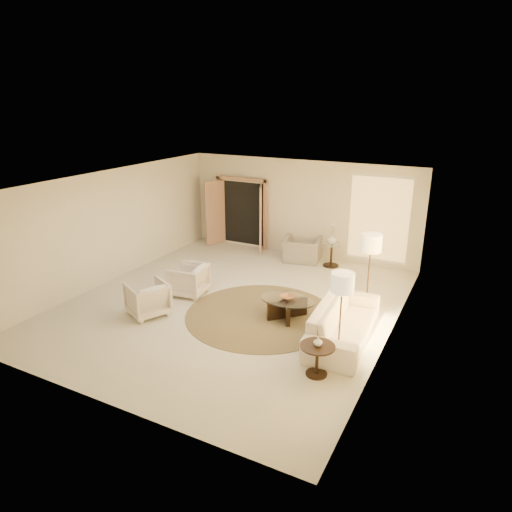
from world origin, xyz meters
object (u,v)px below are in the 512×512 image
at_px(accent_chair, 302,246).
at_px(side_table, 331,252).
at_px(armchair_right, 148,297).
at_px(end_vase, 318,342).
at_px(sofa, 344,322).
at_px(side_vase, 332,239).
at_px(bowl, 287,297).
at_px(floor_lamp_near, 371,247).
at_px(floor_lamp_far, 342,287).
at_px(armchair_left, 188,278).
at_px(end_table, 317,355).
at_px(coffee_table, 287,306).

relative_size(accent_chair, side_table, 1.60).
bearing_deg(armchair_right, end_vase, 110.13).
bearing_deg(sofa, side_vase, 17.93).
xyz_separation_m(accent_chair, bowl, (1.06, -3.46, 0.02)).
bearing_deg(armchair_right, sofa, 129.47).
relative_size(floor_lamp_near, floor_lamp_far, 1.09).
xyz_separation_m(floor_lamp_far, bowl, (-1.46, 1.06, -0.93)).
distance_m(armchair_left, accent_chair, 3.74).
relative_size(armchair_left, end_table, 1.37).
bearing_deg(coffee_table, floor_lamp_far, -35.94).
distance_m(end_vase, side_vase, 5.39).
bearing_deg(end_vase, coffee_table, 127.02).
xyz_separation_m(accent_chair, side_vase, (0.88, 0.00, 0.32)).
bearing_deg(coffee_table, armchair_left, 178.75).
xyz_separation_m(sofa, armchair_left, (-3.92, 0.38, 0.04)).
xyz_separation_m(side_table, floor_lamp_far, (1.64, -4.52, 1.01)).
bearing_deg(coffee_table, end_table, -52.98).
bearing_deg(end_table, end_vase, -90.00).
xyz_separation_m(side_table, floor_lamp_near, (1.62, -2.50, 1.14)).
xyz_separation_m(sofa, side_table, (-1.51, 3.79, 0.03)).
xyz_separation_m(armchair_left, end_vase, (3.88, -1.77, 0.23)).
relative_size(end_vase, side_vase, 0.62).
height_order(armchair_right, coffee_table, armchair_right).
bearing_deg(side_vase, armchair_right, -118.73).
bearing_deg(coffee_table, side_vase, 92.98).
height_order(armchair_left, coffee_table, armchair_left).
height_order(end_table, bowl, end_table).
height_order(sofa, floor_lamp_near, floor_lamp_near).
distance_m(side_table, floor_lamp_near, 3.19).
distance_m(end_table, side_vase, 5.40).
xyz_separation_m(sofa, armchair_right, (-4.08, -0.89, 0.04)).
xyz_separation_m(armchair_left, end_table, (3.88, -1.77, -0.02)).
bearing_deg(floor_lamp_far, sofa, 100.10).
bearing_deg(end_table, bowl, 127.02).
distance_m(armchair_right, bowl, 3.01).
relative_size(accent_chair, end_vase, 6.72).
bearing_deg(bowl, floor_lamp_far, -35.94).
relative_size(accent_chair, side_vase, 4.20).
distance_m(accent_chair, coffee_table, 3.63).
height_order(sofa, armchair_right, armchair_right).
relative_size(accent_chair, coffee_table, 0.77).
bearing_deg(end_table, side_table, 105.88).
distance_m(armchair_left, end_table, 4.27).
xyz_separation_m(sofa, coffee_table, (-1.33, 0.33, -0.09)).
height_order(accent_chair, floor_lamp_far, floor_lamp_far).
relative_size(armchair_left, accent_chair, 0.77).
bearing_deg(armchair_left, armchair_right, -15.02).
height_order(armchair_left, armchair_right, same).
relative_size(side_table, side_vase, 2.63).
bearing_deg(side_table, accent_chair, 180.00).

